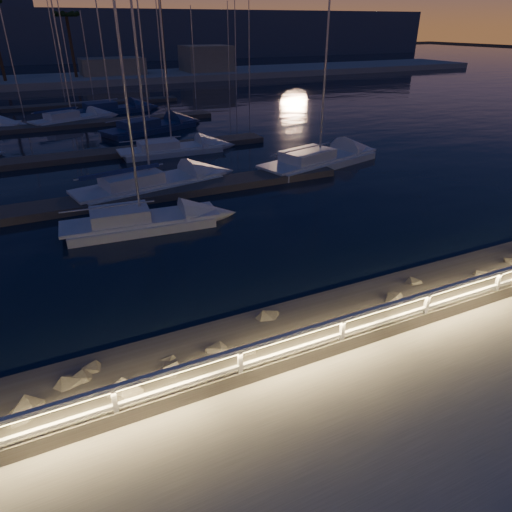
% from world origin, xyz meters
% --- Properties ---
extents(ground, '(400.00, 400.00, 0.00)m').
position_xyz_m(ground, '(0.00, 0.00, 0.00)').
color(ground, '#A8A297').
rests_on(ground, ground).
extents(harbor_water, '(400.00, 440.00, 0.60)m').
position_xyz_m(harbor_water, '(0.00, 31.22, -0.97)').
color(harbor_water, black).
rests_on(harbor_water, ground).
extents(guard_rail, '(44.11, 0.12, 1.06)m').
position_xyz_m(guard_rail, '(-0.07, -0.00, 0.77)').
color(guard_rail, white).
rests_on(guard_rail, ground).
extents(riprap, '(36.14, 2.92, 1.33)m').
position_xyz_m(riprap, '(-2.81, 1.81, -0.28)').
color(riprap, '#5F5952').
rests_on(riprap, ground).
extents(floating_docks, '(22.00, 36.00, 0.40)m').
position_xyz_m(floating_docks, '(0.00, 32.50, -0.40)').
color(floating_docks, '#504843').
rests_on(floating_docks, ground).
extents(far_shore, '(160.00, 14.00, 5.20)m').
position_xyz_m(far_shore, '(-0.12, 74.05, 0.29)').
color(far_shore, '#A8A297').
rests_on(far_shore, ground).
extents(palm_center, '(3.00, 3.00, 9.70)m').
position_xyz_m(palm_center, '(2.00, 73.00, 8.78)').
color(palm_center, '#4C3723').
rests_on(palm_center, ground).
extents(palm_right, '(3.00, 3.00, 12.20)m').
position_xyz_m(palm_right, '(16.00, 72.00, 11.03)').
color(palm_right, '#4C3723').
rests_on(palm_right, ground).
extents(sailboat_b, '(7.27, 2.71, 12.14)m').
position_xyz_m(sailboat_b, '(-1.98, 12.02, -0.18)').
color(sailboat_b, silver).
rests_on(sailboat_b, ground).
extents(sailboat_c, '(9.05, 4.27, 14.81)m').
position_xyz_m(sailboat_c, '(-0.28, 17.13, -0.15)').
color(sailboat_c, silver).
rests_on(sailboat_c, ground).
extents(sailboat_d, '(9.60, 4.98, 15.64)m').
position_xyz_m(sailboat_d, '(11.23, 17.40, -0.15)').
color(sailboat_d, silver).
rests_on(sailboat_d, ground).
extents(sailboat_h, '(7.72, 2.43, 12.98)m').
position_xyz_m(sailboat_h, '(3.16, 24.78, -0.20)').
color(sailboat_h, silver).
rests_on(sailboat_h, ground).
extents(sailboat_j, '(7.99, 5.05, 13.26)m').
position_xyz_m(sailboat_j, '(-2.22, 39.97, -0.16)').
color(sailboat_j, silver).
rests_on(sailboat_j, ground).
extents(sailboat_k, '(8.90, 4.16, 14.58)m').
position_xyz_m(sailboat_k, '(2.02, 43.89, -0.15)').
color(sailboat_k, navy).
rests_on(sailboat_k, ground).
extents(sailboat_l, '(9.15, 5.58, 15.02)m').
position_xyz_m(sailboat_l, '(3.59, 33.00, -0.17)').
color(sailboat_l, navy).
rests_on(sailboat_l, ground).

